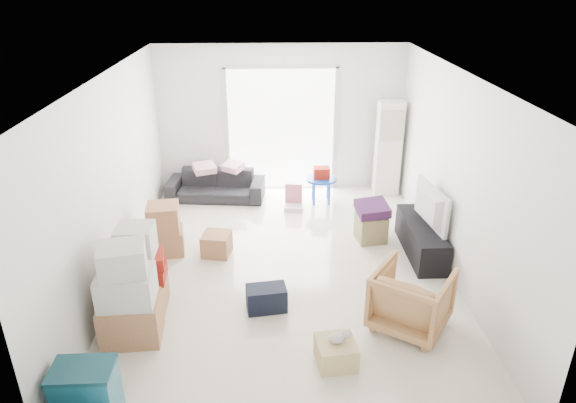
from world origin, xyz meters
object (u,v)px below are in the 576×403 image
Objects in this scene: storage_bins at (87,395)px; kids_table at (321,177)px; ac_tower at (388,149)px; sofa at (216,181)px; tv_console at (421,239)px; armchair at (412,296)px; television at (423,220)px; ottoman at (371,227)px; wood_crate at (336,352)px.

kids_table is (2.60, 4.89, 0.16)m from storage_bins.
kids_table is (-1.25, -0.40, -0.39)m from ac_tower.
tv_console is at bearing -27.96° from sofa.
kids_table is (-0.71, 3.59, 0.07)m from armchair.
ac_tower reaches higher than sofa.
ac_tower reaches higher than tv_console.
kids_table is at bearing -44.30° from armchair.
television is at bearing 37.63° from storage_bins.
ac_tower is 2.60× the size of kids_table.
television is at bearing -27.96° from sofa.
storage_bins is (-3.90, -3.01, 0.08)m from tv_console.
ottoman is at bearing -66.03° from kids_table.
tv_console is 1.72× the size of armchair.
storage_bins is at bearing -92.02° from sofa.
sofa reaches higher than kids_table.
kids_table reaches higher than wood_crate.
sofa is 2.11× the size of armchair.
tv_console is (0.05, -2.28, -0.64)m from ac_tower.
ac_tower is at bearing 72.06° from wood_crate.
armchair is 1.30× the size of storage_bins.
television is 2.80m from wood_crate.
armchair is 1.15m from wood_crate.
sofa reaches higher than storage_bins.
armchair reaches higher than kids_table.
ac_tower is 1.72× the size of television.
armchair is 2.03× the size of wood_crate.
armchair is (2.62, -3.84, 0.07)m from sofa.
kids_table reaches higher than storage_bins.
wood_crate is (-0.23, -4.18, -0.35)m from kids_table.
ottoman is at bearing -53.67° from armchair.
armchair is at bearing -109.20° from tv_console.
tv_console is 2.25× the size of storage_bins.
kids_table reaches higher than television.
storage_bins is at bearing 56.00° from armchair.
ottoman is (-0.66, 0.44, -0.03)m from tv_console.
television is 1.60× the size of storage_bins.
wood_crate is (-1.48, -4.58, -0.74)m from ac_tower.
storage_bins is (-3.31, -1.30, -0.09)m from armchair.
sofa is (-3.21, 2.13, -0.20)m from television.
television is at bearing -88.74° from ac_tower.
tv_console is 4.92m from storage_bins.
storage_bins is 0.95× the size of kids_table.
sofa is at bearing 146.48° from ottoman.
wood_crate is at bearing -93.15° from kids_table.
armchair is at bearing 21.49° from storage_bins.
tv_console is at bearing 56.33° from wood_crate.
armchair is at bearing 32.43° from wood_crate.
sofa is 4.74m from wood_crate.
television is at bearing -90.00° from tv_console.
armchair is 3.55m from storage_bins.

